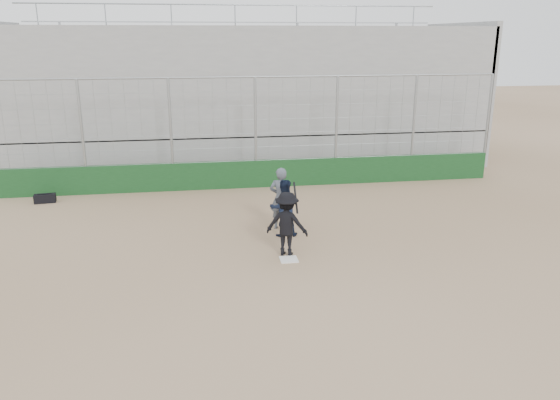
{
  "coord_description": "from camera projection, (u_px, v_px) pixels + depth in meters",
  "views": [
    {
      "loc": [
        -2.21,
        -12.44,
        5.37
      ],
      "look_at": [
        0.0,
        1.4,
        1.15
      ],
      "focal_mm": 35.0,
      "sensor_mm": 36.0,
      "label": 1
    }
  ],
  "objects": [
    {
      "name": "umpire",
      "position": [
        281.0,
        202.0,
        15.63
      ],
      "size": [
        0.77,
        0.64,
        1.64
      ],
      "primitive_type": "imported",
      "rotation": [
        0.0,
        0.0,
        2.79
      ],
      "color": "#474F5B",
      "rests_on": "ground"
    },
    {
      "name": "home_plate",
      "position": [
        289.0,
        259.0,
        13.64
      ],
      "size": [
        0.44,
        0.44,
        0.02
      ],
      "primitive_type": "cube",
      "color": "white",
      "rests_on": "ground"
    },
    {
      "name": "equipment_bag",
      "position": [
        45.0,
        198.0,
        18.3
      ],
      "size": [
        0.71,
        0.36,
        0.33
      ],
      "color": "black",
      "rests_on": "ground"
    },
    {
      "name": "bleachers",
      "position": [
        242.0,
        94.0,
        24.11
      ],
      "size": [
        20.25,
        6.7,
        6.98
      ],
      "color": "gray",
      "rests_on": "ground"
    },
    {
      "name": "ground",
      "position": [
        289.0,
        260.0,
        13.65
      ],
      "size": [
        90.0,
        90.0,
        0.0
      ],
      "primitive_type": "plane",
      "color": "brown",
      "rests_on": "ground"
    },
    {
      "name": "backstop",
      "position": [
        256.0,
        162.0,
        19.99
      ],
      "size": [
        18.1,
        0.25,
        4.04
      ],
      "color": "#113817",
      "rests_on": "ground"
    },
    {
      "name": "batter_at_plate",
      "position": [
        287.0,
        224.0,
        13.75
      ],
      "size": [
        1.23,
        0.99,
        1.82
      ],
      "color": "black",
      "rests_on": "ground"
    },
    {
      "name": "catcher_crouched",
      "position": [
        284.0,
        217.0,
        15.13
      ],
      "size": [
        0.81,
        0.64,
        1.11
      ],
      "color": "black",
      "rests_on": "ground"
    }
  ]
}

